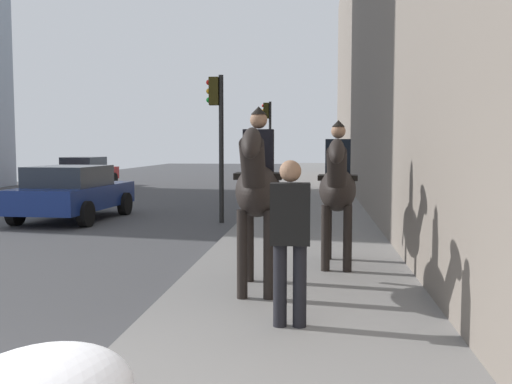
# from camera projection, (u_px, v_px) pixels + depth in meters

# --- Properties ---
(mounted_horse_near) EXTENTS (2.15, 0.61, 2.34)m
(mounted_horse_near) POSITION_uv_depth(u_px,v_px,m) (258.00, 188.00, 7.28)
(mounted_horse_near) COLOR black
(mounted_horse_near) RESTS_ON sidewalk_slab
(mounted_horse_far) EXTENTS (2.15, 0.64, 2.24)m
(mounted_horse_far) POSITION_uv_depth(u_px,v_px,m) (338.00, 187.00, 8.82)
(mounted_horse_far) COLOR black
(mounted_horse_far) RESTS_ON sidewalk_slab
(pedestrian_greeting) EXTENTS (0.27, 0.41, 1.70)m
(pedestrian_greeting) POSITION_uv_depth(u_px,v_px,m) (290.00, 232.00, 5.86)
(pedestrian_greeting) COLOR black
(pedestrian_greeting) RESTS_ON sidewalk_slab
(car_near_lane) EXTENTS (4.23, 1.96, 1.44)m
(car_near_lane) POSITION_uv_depth(u_px,v_px,m) (86.00, 172.00, 27.40)
(car_near_lane) COLOR maroon
(car_near_lane) RESTS_ON ground
(car_mid_lane) EXTENTS (4.16, 2.20, 1.44)m
(car_mid_lane) POSITION_uv_depth(u_px,v_px,m) (73.00, 192.00, 15.29)
(car_mid_lane) COLOR navy
(car_mid_lane) RESTS_ON ground
(traffic_light_near_curb) EXTENTS (0.20, 0.44, 3.73)m
(traffic_light_near_curb) POSITION_uv_depth(u_px,v_px,m) (218.00, 124.00, 14.66)
(traffic_light_near_curb) COLOR black
(traffic_light_near_curb) RESTS_ON ground
(traffic_light_far_curb) EXTENTS (0.20, 0.44, 3.93)m
(traffic_light_far_curb) POSITION_uv_depth(u_px,v_px,m) (268.00, 131.00, 26.06)
(traffic_light_far_curb) COLOR black
(traffic_light_far_curb) RESTS_ON ground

